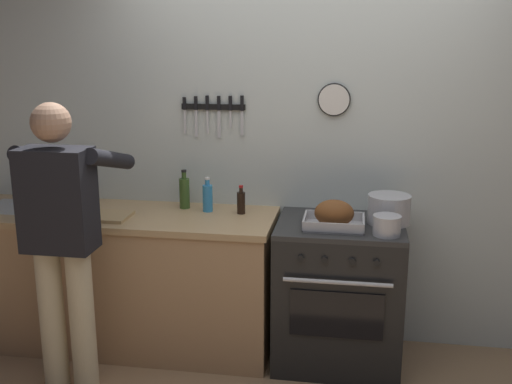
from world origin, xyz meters
TOP-DOWN VIEW (x-y plane):
  - wall_back at (-0.00, 1.35)m, footprint 6.00×0.13m
  - counter_block at (-1.21, 0.99)m, footprint 2.03×0.65m
  - stove at (0.22, 0.99)m, footprint 0.76×0.67m
  - person_cook at (-1.27, 0.41)m, footprint 0.51×0.63m
  - roasting_pan at (0.18, 0.89)m, footprint 0.35×0.26m
  - stock_pot at (0.50, 1.04)m, footprint 0.25×0.25m
  - saucepan at (0.48, 0.80)m, footprint 0.16×0.16m
  - cutting_board at (-1.25, 0.87)m, footprint 0.36×0.24m
  - bottle_dish_soap at (-0.63, 1.11)m, footprint 0.06×0.06m
  - bottle_soy_sauce at (-0.41, 1.09)m, footprint 0.05×0.05m
  - bottle_vinegar at (-1.42, 1.09)m, footprint 0.06×0.06m
  - bottle_olive_oil at (-0.79, 1.16)m, footprint 0.07×0.07m

SIDE VIEW (x-z plane):
  - stove at x=0.22m, z-range 0.00..0.90m
  - counter_block at x=-1.21m, z-range 0.01..0.91m
  - cutting_board at x=-1.25m, z-range 0.90..0.92m
  - person_cook at x=-1.27m, z-range 0.12..1.78m
  - saucepan at x=0.48m, z-range 0.90..1.01m
  - roasting_pan at x=0.18m, z-range 0.89..1.06m
  - bottle_soy_sauce at x=-0.41m, z-range 0.88..1.07m
  - stock_pot at x=0.50m, z-range 0.90..1.07m
  - bottle_dish_soap at x=-0.63m, z-range 0.88..1.10m
  - bottle_vinegar at x=-1.42m, z-range 0.88..1.13m
  - bottle_olive_oil at x=-0.79m, z-range 0.88..1.13m
  - wall_back at x=0.00m, z-range 0.00..2.60m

